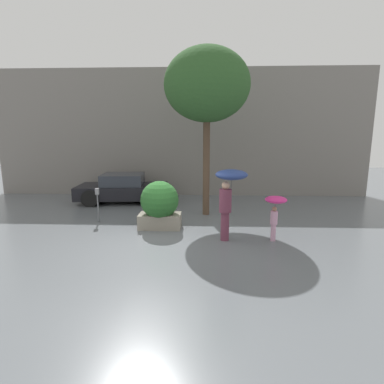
# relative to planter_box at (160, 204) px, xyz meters

# --- Properties ---
(ground_plane) EXTENTS (40.00, 40.00, 0.00)m
(ground_plane) POSITION_rel_planter_box_xyz_m (0.21, -0.96, -0.78)
(ground_plane) COLOR slate
(building_facade) EXTENTS (18.00, 0.30, 6.00)m
(building_facade) POSITION_rel_planter_box_xyz_m (0.21, 5.54, 2.22)
(building_facade) COLOR gray
(building_facade) RESTS_ON ground
(planter_box) EXTENTS (1.32, 1.20, 1.51)m
(planter_box) POSITION_rel_planter_box_xyz_m (0.00, 0.00, 0.00)
(planter_box) COLOR gray
(planter_box) RESTS_ON ground
(person_adult) EXTENTS (0.88, 0.88, 1.99)m
(person_adult) POSITION_rel_planter_box_xyz_m (2.08, -1.04, 0.72)
(person_adult) COLOR brown
(person_adult) RESTS_ON ground
(person_child) EXTENTS (0.60, 0.60, 1.25)m
(person_child) POSITION_rel_planter_box_xyz_m (3.36, -0.99, 0.21)
(person_child) COLOR #D199B7
(person_child) RESTS_ON ground
(parked_car_near) EXTENTS (4.05, 2.34, 1.24)m
(parked_car_near) POSITION_rel_planter_box_xyz_m (-2.18, 3.77, -0.19)
(parked_car_near) COLOR black
(parked_car_near) RESTS_ON ground
(street_tree) EXTENTS (2.99, 2.99, 5.89)m
(street_tree) POSITION_rel_planter_box_xyz_m (1.46, 1.74, 3.81)
(street_tree) COLOR brown
(street_tree) RESTS_ON ground
(parking_meter) EXTENTS (0.14, 0.14, 1.16)m
(parking_meter) POSITION_rel_planter_box_xyz_m (-2.18, 0.56, 0.06)
(parking_meter) COLOR #595B60
(parking_meter) RESTS_ON ground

